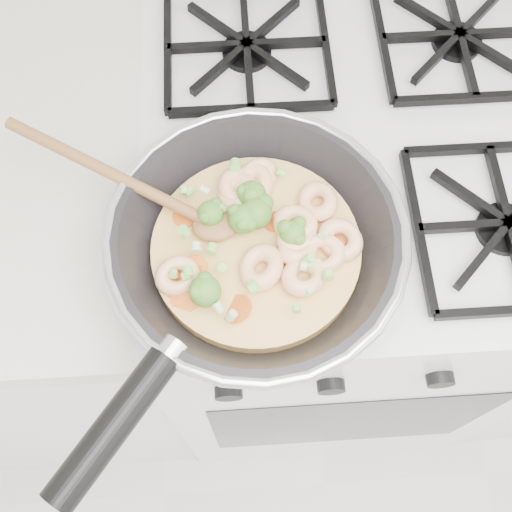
{
  "coord_description": "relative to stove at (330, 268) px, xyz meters",
  "views": [
    {
      "loc": [
        -0.18,
        1.22,
        1.59
      ],
      "look_at": [
        -0.16,
        1.52,
        0.93
      ],
      "focal_mm": 43.79,
      "sensor_mm": 36.0,
      "label": 1
    }
  ],
  "objects": [
    {
      "name": "stove",
      "position": [
        0.0,
        0.0,
        0.0
      ],
      "size": [
        0.6,
        0.6,
        0.92
      ],
      "color": "white",
      "rests_on": "ground"
    },
    {
      "name": "skillet",
      "position": [
        -0.16,
        -0.18,
        0.5
      ],
      "size": [
        0.44,
        0.44,
        0.1
      ],
      "rotation": [
        0.0,
        0.0,
        0.34
      ],
      "color": "black",
      "rests_on": "stove"
    }
  ]
}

